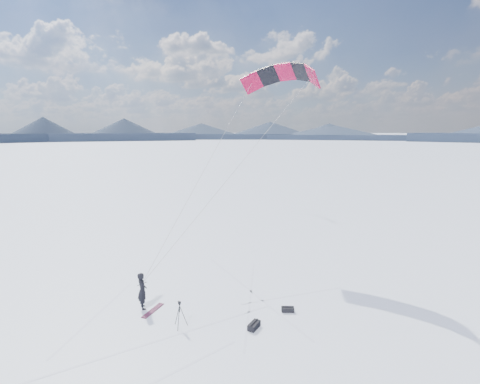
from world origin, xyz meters
TOP-DOWN VIEW (x-y plane):
  - ground at (0.00, 0.00)m, footprint 1800.00×1800.00m
  - horizon_hills at (-0.00, -0.00)m, footprint 704.00×704.42m
  - snow_tracks at (-0.65, -0.35)m, footprint 14.76×10.25m
  - snowkiter at (-2.02, 3.49)m, footprint 0.50×0.72m
  - snowboard at (-1.67, 2.95)m, footprint 1.41×1.18m
  - tripod at (-1.02, 0.87)m, footprint 0.61×0.63m
  - gear_bag_a at (1.87, -1.03)m, footprint 0.80×0.65m
  - gear_bag_b at (4.16, -0.65)m, footprint 0.69×0.59m
  - power_kite at (9.75, 7.44)m, footprint 13.26×7.03m

SIDE VIEW (x-z plane):
  - ground at x=0.00m, z-range 0.00..0.00m
  - snowkiter at x=-2.02m, z-range -0.96..0.96m
  - snow_tracks at x=-0.65m, z-range 0.00..0.01m
  - snowboard at x=-1.67m, z-range 0.00..0.04m
  - gear_bag_b at x=4.16m, z-range -0.02..0.27m
  - gear_bag_a at x=1.87m, z-range -0.02..0.31m
  - tripod at x=-1.02m, z-range 0.19..1.46m
  - horizon_hills at x=0.00m, z-range -0.74..8.55m
  - power_kite at x=9.75m, z-range 6.60..19.07m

